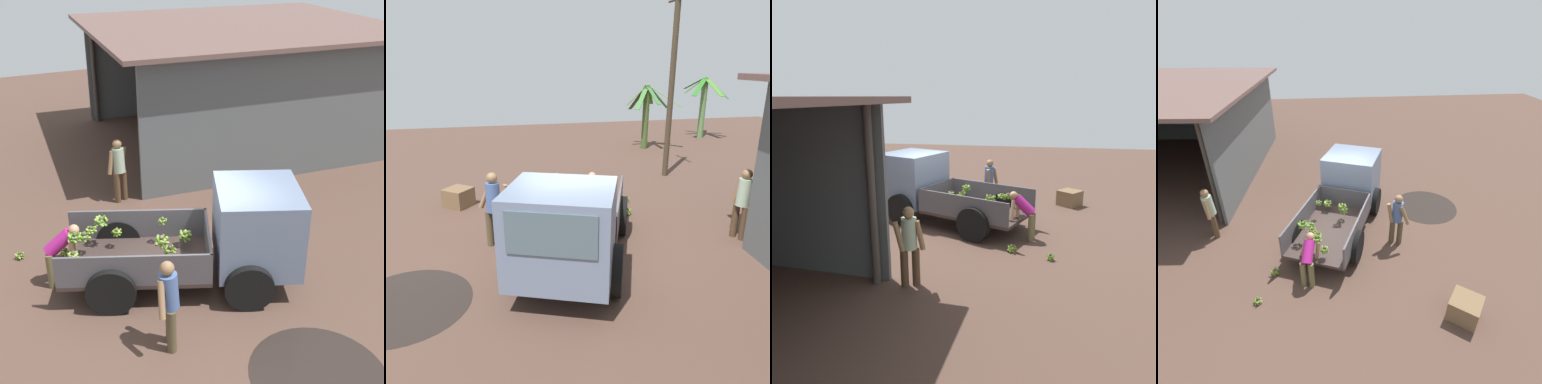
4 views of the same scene
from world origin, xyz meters
TOP-DOWN VIEW (x-y plane):
  - ground at (0.00, 0.00)m, footprint 36.00×36.00m
  - mud_patch_0 at (0.75, -3.33)m, footprint 2.18×2.18m
  - cargo_truck at (0.70, -0.55)m, footprint 4.74×3.24m
  - utility_pole at (-5.25, 4.25)m, footprint 1.23×0.19m
  - banana_palm_0 at (-9.62, 5.30)m, footprint 2.17×2.23m
  - banana_palm_1 at (-11.45, 9.28)m, footprint 2.57×2.26m
  - person_foreground_visitor at (-1.10, -1.78)m, footprint 0.49×0.66m
  - person_worker_loading at (-2.32, 0.73)m, footprint 0.71×0.57m
  - person_bystander_near_shed at (-0.19, 3.66)m, footprint 0.60×0.44m
  - banana_bunch_on_ground_0 at (-2.06, 1.65)m, footprint 0.25×0.25m
  - banana_bunch_on_ground_1 at (-2.95, 1.94)m, footprint 0.21×0.20m
  - wooden_crate_0 at (-3.77, -2.73)m, footprint 0.91×0.91m

SIDE VIEW (x-z plane):
  - ground at x=0.00m, z-range 0.00..0.00m
  - mud_patch_0 at x=0.75m, z-range 0.00..0.01m
  - banana_bunch_on_ground_1 at x=-2.95m, z-range 0.01..0.17m
  - banana_bunch_on_ground_0 at x=-2.06m, z-range 0.01..0.22m
  - wooden_crate_0 at x=-3.77m, z-range 0.00..0.52m
  - person_worker_loading at x=-2.32m, z-range 0.11..1.37m
  - person_bystander_near_shed at x=-0.19m, z-range 0.09..1.73m
  - person_foreground_visitor at x=-1.10m, z-range 0.09..1.75m
  - cargo_truck at x=0.70m, z-range 0.06..2.03m
  - banana_palm_0 at x=-9.62m, z-range 0.12..3.02m
  - banana_palm_1 at x=-11.45m, z-range 0.14..3.26m
  - utility_pole at x=-5.25m, z-range 0.07..6.21m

